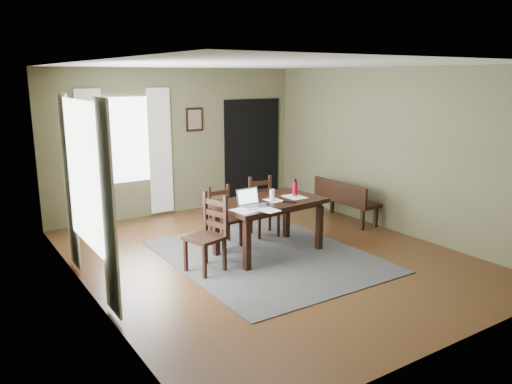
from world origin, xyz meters
TOP-DOWN VIEW (x-y plane):
  - ground at (0.00, 0.00)m, footprint 5.00×6.00m
  - room_shell at (0.00, 0.00)m, footprint 5.02×6.02m
  - rug at (0.00, 0.00)m, footprint 2.60×3.20m
  - dining_table at (0.11, 0.13)m, footprint 1.65×1.08m
  - chair_end at (-0.96, -0.01)m, footprint 0.56×0.56m
  - chair_back_left at (-0.28, 0.76)m, footprint 0.43×0.43m
  - chair_back_right at (0.52, 0.88)m, footprint 0.48×0.48m
  - bench at (2.15, 0.72)m, footprint 0.42×1.31m
  - laptop at (-0.30, -0.02)m, footprint 0.37×0.30m
  - computer_mouse at (-0.10, -0.09)m, footprint 0.07×0.11m
  - tv_remote at (0.28, -0.15)m, footprint 0.17×0.18m
  - drinking_glass at (0.13, 0.08)m, footprint 0.10×0.10m
  - water_bottle at (0.58, 0.13)m, footprint 0.09×0.09m
  - paper_a at (-0.51, -0.17)m, footprint 0.29×0.35m
  - paper_c at (0.16, 0.08)m, footprint 0.21×0.27m
  - paper_d at (0.54, 0.08)m, footprint 0.26×0.34m
  - paper_e at (-0.21, -0.32)m, footprint 0.28×0.34m
  - window_left at (-2.47, 0.20)m, footprint 0.01×1.30m
  - window_back at (-1.00, 2.97)m, footprint 1.00×0.01m
  - curtain_left_near at (-2.44, -0.62)m, footprint 0.03×0.48m
  - curtain_left_far at (-2.44, 1.02)m, footprint 0.03×0.48m
  - curtain_back_left at (-1.62, 2.94)m, footprint 0.44×0.03m
  - curtain_back_right at (-0.38, 2.94)m, footprint 0.44×0.03m
  - framed_picture at (0.35, 2.97)m, footprint 0.34×0.03m
  - doorway_back at (1.65, 2.97)m, footprint 1.30×0.03m

SIDE VIEW (x-z plane):
  - ground at x=0.00m, z-range -0.01..0.00m
  - rug at x=0.00m, z-range 0.00..0.01m
  - bench at x=2.15m, z-range 0.07..0.81m
  - chair_back_left at x=-0.28m, z-range -0.01..0.90m
  - chair_back_right at x=0.52m, z-range -0.01..0.94m
  - chair_end at x=-0.96m, z-range -0.01..1.02m
  - dining_table at x=0.11m, z-range 0.31..1.09m
  - paper_c at x=0.16m, z-range 0.80..0.80m
  - paper_e at x=-0.21m, z-range 0.80..0.80m
  - paper_a at x=-0.51m, z-range 0.80..0.80m
  - paper_d at x=0.54m, z-range 0.80..0.80m
  - tv_remote at x=0.28m, z-range 0.80..0.82m
  - computer_mouse at x=-0.10m, z-range 0.80..0.83m
  - laptop at x=-0.30m, z-range 0.74..0.98m
  - drinking_glass at x=0.13m, z-range 0.80..0.96m
  - water_bottle at x=0.58m, z-range 0.79..1.05m
  - doorway_back at x=1.65m, z-range 0.00..2.10m
  - curtain_left_near at x=-2.44m, z-range 0.05..2.35m
  - curtain_left_far at x=-2.44m, z-range 0.05..2.35m
  - curtain_back_left at x=-1.62m, z-range 0.05..2.35m
  - curtain_back_right at x=-0.38m, z-range 0.05..2.35m
  - window_left at x=-2.47m, z-range 0.60..2.30m
  - window_back at x=-1.00m, z-range 0.70..2.20m
  - framed_picture at x=0.35m, z-range 1.53..1.97m
  - room_shell at x=0.00m, z-range 0.45..3.16m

